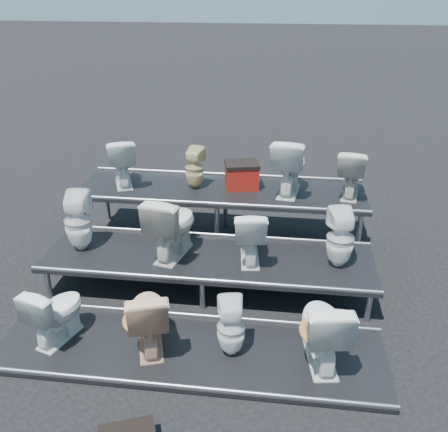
# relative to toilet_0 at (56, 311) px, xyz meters

# --- Properties ---
(ground) EXTENTS (80.00, 80.00, 0.00)m
(ground) POSITION_rel_toilet_0_xyz_m (1.47, 1.30, -0.41)
(ground) COLOR black
(ground) RESTS_ON ground
(tier_front) EXTENTS (4.20, 1.20, 0.06)m
(tier_front) POSITION_rel_toilet_0_xyz_m (1.47, 0.00, -0.38)
(tier_front) COLOR black
(tier_front) RESTS_ON ground
(tier_mid) EXTENTS (4.20, 1.20, 0.46)m
(tier_mid) POSITION_rel_toilet_0_xyz_m (1.47, 1.30, -0.18)
(tier_mid) COLOR black
(tier_mid) RESTS_ON ground
(tier_back) EXTENTS (4.20, 1.20, 0.86)m
(tier_back) POSITION_rel_toilet_0_xyz_m (1.47, 2.60, 0.02)
(tier_back) COLOR black
(tier_back) RESTS_ON ground
(toilet_0) EXTENTS (0.59, 0.78, 0.70)m
(toilet_0) POSITION_rel_toilet_0_xyz_m (0.00, 0.00, 0.00)
(toilet_0) COLOR white
(toilet_0) RESTS_ON tier_front
(toilet_1) EXTENTS (0.65, 0.86, 0.78)m
(toilet_1) POSITION_rel_toilet_0_xyz_m (1.03, 0.00, 0.04)
(toilet_1) COLOR #DAA784
(toilet_1) RESTS_ON tier_front
(toilet_2) EXTENTS (0.35, 0.36, 0.66)m
(toilet_2) POSITION_rel_toilet_0_xyz_m (1.92, 0.00, -0.02)
(toilet_2) COLOR white
(toilet_2) RESTS_ON tier_front
(toilet_3) EXTENTS (0.58, 0.87, 0.83)m
(toilet_3) POSITION_rel_toilet_0_xyz_m (2.86, 0.00, 0.06)
(toilet_3) COLOR white
(toilet_3) RESTS_ON tier_front
(toilet_4) EXTENTS (0.40, 0.40, 0.79)m
(toilet_4) POSITION_rel_toilet_0_xyz_m (-0.22, 1.30, 0.44)
(toilet_4) COLOR white
(toilet_4) RESTS_ON tier_mid
(toilet_5) EXTENTS (0.65, 0.91, 0.84)m
(toilet_5) POSITION_rel_toilet_0_xyz_m (1.02, 1.30, 0.47)
(toilet_5) COLOR beige
(toilet_5) RESTS_ON tier_mid
(toilet_6) EXTENTS (0.47, 0.74, 0.71)m
(toilet_6) POSITION_rel_toilet_0_xyz_m (2.00, 1.30, 0.40)
(toilet_6) COLOR white
(toilet_6) RESTS_ON tier_mid
(toilet_7) EXTENTS (0.39, 0.40, 0.75)m
(toilet_7) POSITION_rel_toilet_0_xyz_m (3.10, 1.30, 0.42)
(toilet_7) COLOR white
(toilet_7) RESTS_ON tier_mid
(toilet_8) EXTENTS (0.64, 0.81, 0.72)m
(toilet_8) POSITION_rel_toilet_0_xyz_m (-0.03, 2.60, 0.81)
(toilet_8) COLOR white
(toilet_8) RESTS_ON tier_back
(toilet_9) EXTENTS (0.33, 0.34, 0.61)m
(toilet_9) POSITION_rel_toilet_0_xyz_m (1.07, 2.60, 0.76)
(toilet_9) COLOR #D8C786
(toilet_9) RESTS_ON tier_back
(toilet_10) EXTENTS (0.57, 0.87, 0.83)m
(toilet_10) POSITION_rel_toilet_0_xyz_m (2.45, 2.60, 0.86)
(toilet_10) COLOR white
(toilet_10) RESTS_ON tier_back
(toilet_11) EXTENTS (0.50, 0.74, 0.70)m
(toilet_11) POSITION_rel_toilet_0_xyz_m (3.32, 2.60, 0.80)
(toilet_11) COLOR beige
(toilet_11) RESTS_ON tier_back
(red_crate) EXTENTS (0.54, 0.47, 0.34)m
(red_crate) POSITION_rel_toilet_0_xyz_m (1.76, 2.70, 0.62)
(red_crate) COLOR maroon
(red_crate) RESTS_ON tier_back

